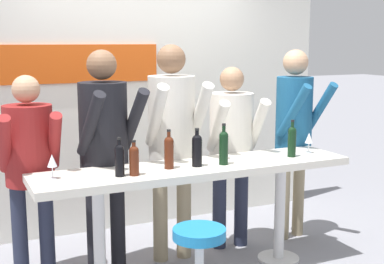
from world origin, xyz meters
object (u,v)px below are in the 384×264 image
Objects in this scene: wine_bottle_0 at (134,159)px; wine_bottle_5 at (120,159)px; person_center_left at (172,129)px; wine_bottle_3 at (169,151)px; person_left at (104,137)px; wine_glass_0 at (309,139)px; person_center at (232,138)px; wine_bottle_1 at (224,146)px; wine_glass_1 at (52,161)px; person_center_right at (295,122)px; bar_stool at (199,261)px; wine_bottle_4 at (197,149)px; tasting_table at (197,182)px; person_far_left at (29,156)px; wine_bottle_2 at (292,140)px.

wine_bottle_5 is at bearing 169.24° from wine_bottle_0.
wine_bottle_5 is (-0.10, 0.02, 0.01)m from wine_bottle_0.
person_center_left is 7.20× the size of wine_bottle_0.
wine_bottle_0 is 0.85× the size of wine_bottle_3.
person_left is 10.29× the size of wine_glass_0.
person_center is 5.08× the size of wine_bottle_1.
person_left is 6.43× the size of wine_bottle_5.
wine_glass_1 is (-2.18, 0.03, 0.00)m from wine_glass_0.
person_center_right reaches higher than wine_bottle_3.
person_left is 0.61m from wine_glass_1.
person_center_right is at bearing 35.74° from bar_stool.
wine_glass_0 is 1.00× the size of wine_glass_1.
wine_bottle_1 is 0.88m from wine_glass_0.
person_center is at bearing 26.57° from wine_bottle_0.
wine_bottle_4 is 1.10m from wine_glass_0.
person_center_left reaches higher than wine_bottle_0.
tasting_table is 1.40× the size of person_left.
person_left is at bearing 149.83° from wine_bottle_1.
wine_bottle_4 is (0.61, -0.45, -0.06)m from person_left.
person_center_right is at bearing 3.48° from person_center_left.
person_far_left is 9.22× the size of wine_glass_1.
wine_bottle_4 is at bearing -167.06° from person_center_right.
person_far_left is at bearing -174.92° from person_center.
person_left is 7.05× the size of wine_bottle_0.
person_center_right is at bearing 25.75° from wine_bottle_1.
wine_glass_1 is at bearing -158.13° from person_center_left.
wine_bottle_3 is (-0.44, 0.06, -0.01)m from wine_bottle_1.
person_center_left is 1.01m from wine_bottle_2.
wine_bottle_0 is at bearing -175.97° from wine_glass_0.
person_far_left reaches higher than wine_bottle_3.
bar_stool is 0.41× the size of person_far_left.
person_center_left is (-0.03, 0.41, 0.37)m from tasting_table.
wine_bottle_4 reaches higher than wine_glass_1.
person_center is at bearing 1.71° from person_far_left.
person_left is at bearing 166.87° from wine_glass_0.
person_center_right is at bearing 4.11° from person_center.
wine_bottle_1 is 1.85× the size of wine_glass_0.
tasting_table is at bearing -2.42° from wine_glass_1.
wine_bottle_3 is 1.01× the size of wine_bottle_4.
wine_bottle_2 is at bearing -24.78° from person_center_left.
wine_bottle_3 is 0.23m from wine_bottle_4.
wine_bottle_0 is at bearing -172.94° from wine_bottle_4.
tasting_table is at bearing 69.43° from wine_bottle_4.
wine_bottle_1 reaches higher than wine_glass_0.
person_left reaches higher than wine_bottle_4.
person_center is at bearing 38.77° from tasting_table.
wine_bottle_0 is at bearing -163.96° from wine_bottle_3.
wine_glass_1 is at bearing 164.90° from wine_bottle_0.
wine_bottle_5 is at bearing -179.05° from wine_bottle_1.
tasting_table is at bearing -134.54° from person_center.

